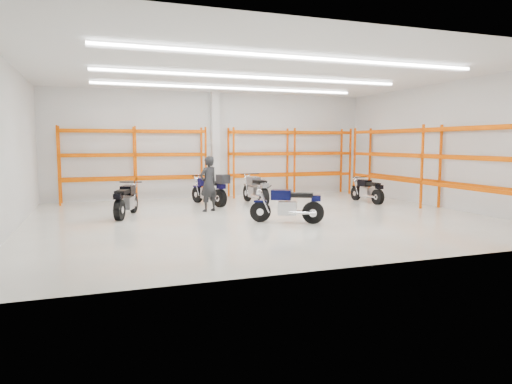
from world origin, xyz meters
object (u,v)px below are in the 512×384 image
object	(u,v)px
motorcycle_main	(290,206)
motorcycle_back_d	(368,191)
structural_column	(215,145)
motorcycle_back_c	(256,190)
standing_man	(208,184)
motorcycle_back_b	(211,190)
motorcycle_back_a	(126,201)

from	to	relation	value
motorcycle_main	motorcycle_back_d	world-z (taller)	motorcycle_main
motorcycle_back_d	structural_column	world-z (taller)	structural_column
motorcycle_back_c	standing_man	distance (m)	2.52
motorcycle_back_c	motorcycle_back_b	bearing A→B (deg)	173.48
motorcycle_back_a	standing_man	size ratio (longest dim) A/B	1.11
motorcycle_back_d	standing_man	world-z (taller)	standing_man
motorcycle_back_b	motorcycle_back_a	bearing A→B (deg)	-151.67
motorcycle_main	structural_column	bearing A→B (deg)	93.79
motorcycle_back_a	motorcycle_back_d	distance (m)	9.23
motorcycle_back_c	structural_column	distance (m)	3.34
motorcycle_main	motorcycle_back_a	size ratio (longest dim) A/B	0.94
motorcycle_main	motorcycle_back_c	size ratio (longest dim) A/B	0.86
motorcycle_main	structural_column	distance (m)	7.21
motorcycle_back_b	motorcycle_back_d	world-z (taller)	motorcycle_back_b
motorcycle_main	motorcycle_back_a	xyz separation A→B (m)	(-4.49, 2.73, 0.00)
motorcycle_main	standing_man	xyz separation A→B (m)	(-1.72, 3.03, 0.45)
motorcycle_back_d	motorcycle_main	bearing A→B (deg)	-146.11
motorcycle_back_a	motorcycle_back_b	world-z (taller)	motorcycle_back_b
motorcycle_main	standing_man	size ratio (longest dim) A/B	1.05
motorcycle_back_a	motorcycle_back_c	xyz separation A→B (m)	(4.93, 1.53, 0.03)
motorcycle_back_a	motorcycle_back_b	xyz separation A→B (m)	(3.20, 1.73, 0.07)
motorcycle_back_d	structural_column	xyz separation A→B (m)	(-5.19, 3.81, 1.79)
standing_man	structural_column	size ratio (longest dim) A/B	0.42
motorcycle_back_c	motorcycle_back_d	size ratio (longest dim) A/B	1.16
motorcycle_back_b	motorcycle_back_d	distance (m)	6.15
motorcycle_main	motorcycle_back_b	bearing A→B (deg)	106.16
motorcycle_back_c	motorcycle_back_d	xyz separation A→B (m)	(4.29, -1.08, -0.07)
motorcycle_back_c	structural_column	size ratio (longest dim) A/B	0.52
motorcycle_main	motorcycle_back_d	size ratio (longest dim) A/B	0.99
motorcycle_back_c	motorcycle_back_d	world-z (taller)	motorcycle_back_c
motorcycle_main	structural_column	xyz separation A→B (m)	(-0.46, 6.99, 1.75)
motorcycle_back_a	standing_man	bearing A→B (deg)	6.19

